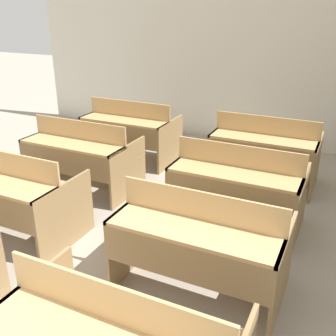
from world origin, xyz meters
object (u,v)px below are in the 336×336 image
at_px(bench_second_right, 200,241).
at_px(bench_back_left, 130,130).
at_px(bench_back_right, 265,149).
at_px(bench_third_left, 82,154).
at_px(bench_third_right, 237,184).
at_px(bench_second_left, 10,192).

relative_size(bench_second_right, bench_back_left, 1.00).
height_order(bench_back_left, bench_back_right, same).
relative_size(bench_second_right, bench_third_left, 1.00).
height_order(bench_third_left, bench_third_right, same).
bearing_deg(bench_second_left, bench_back_right, 49.74).
bearing_deg(bench_third_right, bench_back_left, 149.05).
relative_size(bench_second_left, bench_third_right, 1.00).
bearing_deg(bench_third_left, bench_back_right, 30.07).
xyz_separation_m(bench_second_left, bench_back_right, (1.97, 2.33, 0.00)).
bearing_deg(bench_second_left, bench_back_left, 90.15).
xyz_separation_m(bench_third_left, bench_back_left, (0.02, 1.14, 0.00)).
bearing_deg(bench_second_right, bench_second_left, -179.95).
relative_size(bench_third_left, bench_third_right, 1.00).
xyz_separation_m(bench_back_left, bench_back_right, (1.98, 0.01, 0.00)).
distance_m(bench_second_left, bench_back_right, 3.05).
bearing_deg(bench_third_right, bench_back_right, 89.30).
height_order(bench_third_left, bench_back_right, same).
xyz_separation_m(bench_third_right, bench_back_left, (-1.96, 1.18, 0.00)).
bearing_deg(bench_second_right, bench_third_left, 149.81).
bearing_deg(bench_second_right, bench_back_right, 90.48).
height_order(bench_second_right, bench_back_right, same).
height_order(bench_third_right, bench_back_left, same).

